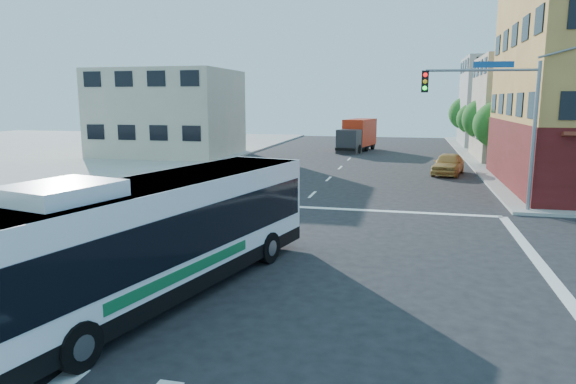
# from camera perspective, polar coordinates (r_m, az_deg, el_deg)

# --- Properties ---
(ground) EXTENTS (120.00, 120.00, 0.00)m
(ground) POSITION_cam_1_polar(r_m,az_deg,el_deg) (16.67, -5.63, -8.25)
(ground) COLOR black
(ground) RESTS_ON ground
(sidewalk_nw) EXTENTS (50.00, 50.00, 0.15)m
(sidewalk_nw) POSITION_cam_1_polar(r_m,az_deg,el_deg) (64.31, -25.56, 4.59)
(sidewalk_nw) COLOR gray
(sidewalk_nw) RESTS_ON ground
(building_east_near) EXTENTS (12.06, 10.06, 9.00)m
(building_east_near) POSITION_cam_1_polar(r_m,az_deg,el_deg) (50.32, 27.12, 8.24)
(building_east_near) COLOR #C7B498
(building_east_near) RESTS_ON ground
(building_east_far) EXTENTS (12.06, 10.06, 10.00)m
(building_east_far) POSITION_cam_1_polar(r_m,az_deg,el_deg) (64.01, 24.21, 9.10)
(building_east_far) COLOR #9A9A95
(building_east_far) RESTS_ON ground
(building_west) EXTENTS (12.06, 10.06, 8.00)m
(building_west) POSITION_cam_1_polar(r_m,az_deg,el_deg) (50.12, -13.18, 8.51)
(building_west) COLOR beige
(building_west) RESTS_ON ground
(signal_mast_ne) EXTENTS (7.91, 1.13, 8.07)m
(signal_mast_ne) POSITION_cam_1_polar(r_m,az_deg,el_deg) (25.85, 22.21, 8.84)
(signal_mast_ne) COLOR gray
(signal_mast_ne) RESTS_ON ground
(street_tree_a) EXTENTS (3.60, 3.60, 5.53)m
(street_tree_a) POSITION_cam_1_polar(r_m,az_deg,el_deg) (43.42, 22.34, 7.24)
(street_tree_a) COLOR #3B2815
(street_tree_a) RESTS_ON ground
(street_tree_b) EXTENTS (3.80, 3.80, 5.79)m
(street_tree_b) POSITION_cam_1_polar(r_m,az_deg,el_deg) (51.32, 20.99, 7.86)
(street_tree_b) COLOR #3B2815
(street_tree_b) RESTS_ON ground
(street_tree_c) EXTENTS (3.40, 3.40, 5.29)m
(street_tree_c) POSITION_cam_1_polar(r_m,az_deg,el_deg) (59.27, 19.96, 7.86)
(street_tree_c) COLOR #3B2815
(street_tree_c) RESTS_ON ground
(street_tree_d) EXTENTS (4.00, 4.00, 6.03)m
(street_tree_d) POSITION_cam_1_polar(r_m,az_deg,el_deg) (67.21, 19.22, 8.47)
(street_tree_d) COLOR #3B2815
(street_tree_d) RESTS_ON ground
(transit_bus) EXTENTS (5.31, 12.20, 3.53)m
(transit_bus) POSITION_cam_1_polar(r_m,az_deg,el_deg) (14.13, -14.10, -4.59)
(transit_bus) COLOR black
(transit_bus) RESTS_ON ground
(box_truck) EXTENTS (3.57, 7.55, 3.27)m
(box_truck) POSITION_cam_1_polar(r_m,az_deg,el_deg) (53.83, 7.69, 6.21)
(box_truck) COLOR #25262A
(box_truck) RESTS_ON ground
(parked_car) EXTENTS (2.79, 4.84, 1.55)m
(parked_car) POSITION_cam_1_polar(r_m,az_deg,el_deg) (38.32, 17.37, 3.02)
(parked_car) COLOR #C18E40
(parked_car) RESTS_ON ground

